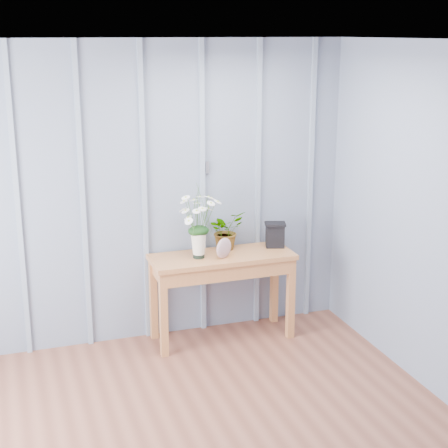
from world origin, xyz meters
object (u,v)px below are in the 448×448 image
object	(u,v)px
felt_disc_vessel	(224,248)
daisy_vase	(198,214)
sideboard	(222,268)
carved_box	(275,235)

from	to	relation	value
felt_disc_vessel	daisy_vase	bearing A→B (deg)	129.82
daisy_vase	felt_disc_vessel	bearing A→B (deg)	-21.18
sideboard	felt_disc_vessel	xyz separation A→B (m)	(-0.01, -0.09, 0.20)
felt_disc_vessel	carved_box	xyz separation A→B (m)	(0.52, 0.15, 0.02)
carved_box	sideboard	bearing A→B (deg)	-172.75
sideboard	felt_disc_vessel	size ratio (longest dim) A/B	6.99
carved_box	felt_disc_vessel	bearing A→B (deg)	-163.77
sideboard	daisy_vase	size ratio (longest dim) A/B	2.01
sideboard	felt_disc_vessel	world-z (taller)	felt_disc_vessel
sideboard	daisy_vase	distance (m)	0.53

